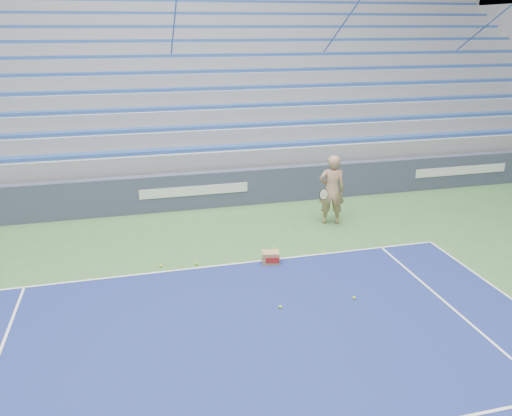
# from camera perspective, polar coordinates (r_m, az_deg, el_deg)

# --- Properties ---
(sponsor_barrier) EXTENTS (30.00, 0.32, 1.10)m
(sponsor_barrier) POSITION_cam_1_polar(r_m,az_deg,el_deg) (14.99, -7.10, 1.97)
(sponsor_barrier) COLOR #394158
(sponsor_barrier) RESTS_ON ground
(bleachers) EXTENTS (31.00, 9.15, 7.30)m
(bleachers) POSITION_cam_1_polar(r_m,az_deg,el_deg) (20.15, -9.48, 11.78)
(bleachers) COLOR gray
(bleachers) RESTS_ON ground
(tennis_player) EXTENTS (1.01, 0.93, 1.94)m
(tennis_player) POSITION_cam_1_polar(r_m,az_deg,el_deg) (13.75, 8.65, 2.06)
(tennis_player) COLOR tan
(tennis_player) RESTS_ON ground
(ball_box) EXTENTS (0.44, 0.37, 0.29)m
(ball_box) POSITION_cam_1_polar(r_m,az_deg,el_deg) (11.56, 1.69, -5.69)
(ball_box) COLOR #A78151
(ball_box) RESTS_ON ground
(tennis_ball_0) EXTENTS (0.07, 0.07, 0.07)m
(tennis_ball_0) POSITION_cam_1_polar(r_m,az_deg,el_deg) (12.19, 7.70, -5.04)
(tennis_ball_0) COLOR #B2D12A
(tennis_ball_0) RESTS_ON ground
(tennis_ball_1) EXTENTS (0.07, 0.07, 0.07)m
(tennis_ball_1) POSITION_cam_1_polar(r_m,az_deg,el_deg) (11.63, -10.85, -6.52)
(tennis_ball_1) COLOR #B2D12A
(tennis_ball_1) RESTS_ON ground
(tennis_ball_2) EXTENTS (0.07, 0.07, 0.07)m
(tennis_ball_2) POSITION_cam_1_polar(r_m,az_deg,el_deg) (11.60, -6.81, -6.35)
(tennis_ball_2) COLOR #B2D12A
(tennis_ball_2) RESTS_ON ground
(tennis_ball_3) EXTENTS (0.07, 0.07, 0.07)m
(tennis_ball_3) POSITION_cam_1_polar(r_m,az_deg,el_deg) (10.37, 11.16, -10.04)
(tennis_ball_3) COLOR #B2D12A
(tennis_ball_3) RESTS_ON ground
(tennis_ball_4) EXTENTS (0.07, 0.07, 0.07)m
(tennis_ball_4) POSITION_cam_1_polar(r_m,az_deg,el_deg) (9.89, 2.80, -11.23)
(tennis_ball_4) COLOR #B2D12A
(tennis_ball_4) RESTS_ON ground
(tennis_ball_5) EXTENTS (0.07, 0.07, 0.07)m
(tennis_ball_5) POSITION_cam_1_polar(r_m,az_deg,el_deg) (12.29, 2.14, -4.63)
(tennis_ball_5) COLOR #B2D12A
(tennis_ball_5) RESTS_ON ground
(tennis_ball_6) EXTENTS (0.07, 0.07, 0.07)m
(tennis_ball_6) POSITION_cam_1_polar(r_m,az_deg,el_deg) (11.69, 0.84, -6.00)
(tennis_ball_6) COLOR #B2D12A
(tennis_ball_6) RESTS_ON ground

